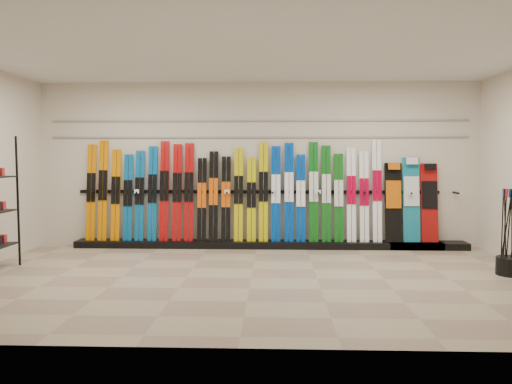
{
  "coord_description": "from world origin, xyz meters",
  "views": [
    {
      "loc": [
        0.3,
        -6.66,
        1.64
      ],
      "look_at": [
        0.03,
        1.0,
        1.1
      ],
      "focal_mm": 35.0,
      "sensor_mm": 36.0,
      "label": 1
    }
  ],
  "objects": [
    {
      "name": "slatwall_rail_1",
      "position": [
        0.0,
        2.48,
        2.3
      ],
      "size": [
        7.6,
        0.02,
        0.03
      ],
      "primitive_type": "cube",
      "color": "gray",
      "rests_on": "back_wall"
    },
    {
      "name": "pole_bin",
      "position": [
        3.6,
        0.3,
        0.12
      ],
      "size": [
        0.4,
        0.4,
        0.25
      ],
      "primitive_type": "cylinder",
      "color": "black",
      "rests_on": "floor"
    },
    {
      "name": "slatwall_rail_0",
      "position": [
        0.0,
        2.48,
        2.0
      ],
      "size": [
        7.6,
        0.02,
        0.03
      ],
      "primitive_type": "cube",
      "color": "gray",
      "rests_on": "back_wall"
    },
    {
      "name": "snowboards",
      "position": [
        2.77,
        2.35,
        0.84
      ],
      "size": [
        0.94,
        0.23,
        1.51
      ],
      "color": "black",
      "rests_on": "ski_rack_base"
    },
    {
      "name": "ceiling",
      "position": [
        0.0,
        0.0,
        3.0
      ],
      "size": [
        8.0,
        8.0,
        0.0
      ],
      "primitive_type": "plane",
      "rotation": [
        3.14,
        0.0,
        0.0
      ],
      "color": "silver",
      "rests_on": "back_wall"
    },
    {
      "name": "ski_rack_base",
      "position": [
        0.22,
        2.28,
        0.06
      ],
      "size": [
        8.0,
        0.4,
        0.12
      ],
      "primitive_type": "cube",
      "color": "black",
      "rests_on": "floor"
    },
    {
      "name": "ski_poles",
      "position": [
        3.57,
        0.31,
        0.61
      ],
      "size": [
        0.29,
        0.35,
        1.18
      ],
      "color": "black",
      "rests_on": "pole_bin"
    },
    {
      "name": "floor",
      "position": [
        0.0,
        0.0,
        0.0
      ],
      "size": [
        8.0,
        8.0,
        0.0
      ],
      "primitive_type": "plane",
      "color": "gray",
      "rests_on": "ground"
    },
    {
      "name": "skis",
      "position": [
        -0.45,
        2.34,
        0.97
      ],
      "size": [
        5.38,
        0.26,
        1.83
      ],
      "color": "orange",
      "rests_on": "ski_rack_base"
    },
    {
      "name": "back_wall",
      "position": [
        0.0,
        2.5,
        1.5
      ],
      "size": [
        8.0,
        0.0,
        8.0
      ],
      "primitive_type": "plane",
      "rotation": [
        1.57,
        0.0,
        0.0
      ],
      "color": "beige",
      "rests_on": "floor"
    }
  ]
}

